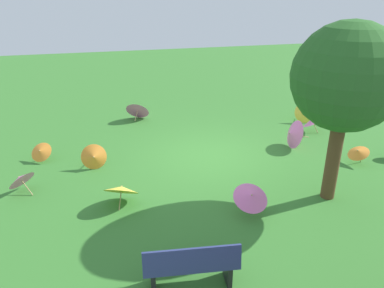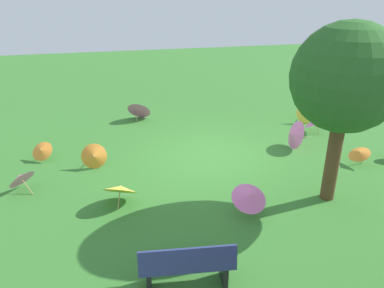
% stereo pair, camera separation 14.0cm
% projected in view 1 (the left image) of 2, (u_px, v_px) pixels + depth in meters
% --- Properties ---
extents(ground, '(40.00, 40.00, 0.00)m').
position_uv_depth(ground, '(211.00, 157.00, 11.09)').
color(ground, '#387A2D').
extents(park_bench, '(1.65, 0.67, 0.90)m').
position_uv_depth(park_bench, '(191.00, 266.00, 6.13)').
color(park_bench, navy).
rests_on(park_bench, ground).
extents(shade_tree, '(2.37, 2.37, 4.12)m').
position_uv_depth(shade_tree, '(347.00, 79.00, 7.86)').
color(shade_tree, brown).
rests_on(shade_tree, ground).
extents(parasol_yellow_0, '(1.02, 0.98, 0.69)m').
position_uv_depth(parasol_yellow_0, '(121.00, 189.00, 8.56)').
color(parasol_yellow_0, tan).
rests_on(parasol_yellow_0, ground).
extents(parasol_orange_1, '(0.71, 0.66, 0.71)m').
position_uv_depth(parasol_orange_1, '(94.00, 157.00, 10.24)').
color(parasol_orange_1, tan).
rests_on(parasol_orange_1, ground).
extents(parasol_yellow_1, '(0.82, 0.76, 0.76)m').
position_uv_depth(parasol_yellow_1, '(305.00, 113.00, 13.70)').
color(parasol_yellow_1, tan).
rests_on(parasol_yellow_1, ground).
extents(parasol_pink_0, '(0.86, 0.86, 0.64)m').
position_uv_depth(parasol_pink_0, '(20.00, 179.00, 9.09)').
color(parasol_pink_0, tan).
rests_on(parasol_pink_0, ground).
extents(parasol_pink_1, '(0.82, 0.92, 0.92)m').
position_uv_depth(parasol_pink_1, '(292.00, 134.00, 11.54)').
color(parasol_pink_1, tan).
rests_on(parasol_pink_1, ground).
extents(parasol_pink_2, '(0.98, 0.98, 0.65)m').
position_uv_depth(parasol_pink_2, '(312.00, 121.00, 12.79)').
color(parasol_pink_2, tan).
rests_on(parasol_pink_2, ground).
extents(parasol_orange_2, '(0.78, 0.75, 0.57)m').
position_uv_depth(parasol_orange_2, '(41.00, 151.00, 10.67)').
color(parasol_orange_2, tan).
rests_on(parasol_orange_2, ground).
extents(parasol_pink_3, '(0.81, 0.78, 0.73)m').
position_uv_depth(parasol_pink_3, '(251.00, 197.00, 8.09)').
color(parasol_pink_3, tan).
rests_on(parasol_pink_3, ground).
extents(parasol_pink_4, '(1.07, 0.96, 0.79)m').
position_uv_depth(parasol_pink_4, '(138.00, 109.00, 14.01)').
color(parasol_pink_4, tan).
rests_on(parasol_pink_4, ground).
extents(parasol_orange_3, '(0.67, 0.69, 0.56)m').
position_uv_depth(parasol_orange_3, '(358.00, 152.00, 10.53)').
color(parasol_orange_3, tan).
rests_on(parasol_orange_3, ground).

